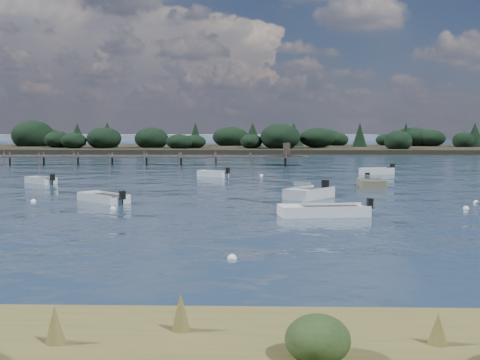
{
  "coord_description": "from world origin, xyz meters",
  "views": [
    {
      "loc": [
        0.38,
        -24.78,
        4.21
      ],
      "look_at": [
        -0.7,
        14.0,
        1.0
      ],
      "focal_mm": 45.0,
      "sensor_mm": 36.0,
      "label": 1
    }
  ],
  "objects_px": {
    "tender_far_grey_b": "(377,172)",
    "jetty": "(76,157)",
    "dinghy_mid_white_a": "(323,213)",
    "tender_far_grey": "(41,182)",
    "dinghy_mid_grey": "(103,199)",
    "dinghy_extra_b": "(371,185)",
    "dinghy_extra_a": "(309,195)",
    "tender_far_white": "(213,175)"
  },
  "relations": [
    {
      "from": "dinghy_mid_white_a",
      "to": "tender_far_grey",
      "type": "height_order",
      "value": "dinghy_mid_white_a"
    },
    {
      "from": "tender_far_grey_b",
      "to": "dinghy_mid_grey",
      "type": "bearing_deg",
      "value": -132.05
    },
    {
      "from": "dinghy_mid_grey",
      "to": "jetty",
      "type": "relative_size",
      "value": 0.06
    },
    {
      "from": "dinghy_mid_grey",
      "to": "dinghy_mid_white_a",
      "type": "bearing_deg",
      "value": -23.89
    },
    {
      "from": "dinghy_extra_a",
      "to": "tender_far_grey_b",
      "type": "bearing_deg",
      "value": 68.13
    },
    {
      "from": "dinghy_extra_b",
      "to": "tender_far_grey_b",
      "type": "relative_size",
      "value": 1.13
    },
    {
      "from": "tender_far_white",
      "to": "dinghy_extra_a",
      "type": "xyz_separation_m",
      "value": [
        7.27,
        -17.44,
        0.03
      ]
    },
    {
      "from": "dinghy_extra_b",
      "to": "tender_far_grey",
      "type": "distance_m",
      "value": 25.83
    },
    {
      "from": "tender_far_white",
      "to": "dinghy_mid_white_a",
      "type": "distance_m",
      "value": 26.2
    },
    {
      "from": "dinghy_mid_white_a",
      "to": "tender_far_grey",
      "type": "bearing_deg",
      "value": 139.33
    },
    {
      "from": "dinghy_mid_grey",
      "to": "tender_far_grey_b",
      "type": "distance_m",
      "value": 30.76
    },
    {
      "from": "jetty",
      "to": "dinghy_extra_b",
      "type": "bearing_deg",
      "value": -42.08
    },
    {
      "from": "dinghy_extra_a",
      "to": "jetty",
      "type": "xyz_separation_m",
      "value": [
        -25.39,
        35.49,
        0.8
      ]
    },
    {
      "from": "dinghy_extra_b",
      "to": "tender_far_grey_b",
      "type": "bearing_deg",
      "value": 76.99
    },
    {
      "from": "dinghy_extra_b",
      "to": "tender_far_white",
      "type": "relative_size",
      "value": 1.34
    },
    {
      "from": "tender_far_white",
      "to": "tender_far_grey",
      "type": "bearing_deg",
      "value": -150.09
    },
    {
      "from": "jetty",
      "to": "dinghy_mid_white_a",
      "type": "bearing_deg",
      "value": -59.54
    },
    {
      "from": "dinghy_extra_a",
      "to": "tender_far_white",
      "type": "bearing_deg",
      "value": 112.63
    },
    {
      "from": "tender_far_grey_b",
      "to": "dinghy_mid_white_a",
      "type": "bearing_deg",
      "value": -106.24
    },
    {
      "from": "dinghy_extra_b",
      "to": "dinghy_extra_a",
      "type": "relative_size",
      "value": 1.11
    },
    {
      "from": "dinghy_mid_grey",
      "to": "dinghy_extra_b",
      "type": "height_order",
      "value": "dinghy_extra_b"
    },
    {
      "from": "dinghy_extra_a",
      "to": "dinghy_mid_white_a",
      "type": "relative_size",
      "value": 0.78
    },
    {
      "from": "dinghy_mid_grey",
      "to": "dinghy_extra_a",
      "type": "xyz_separation_m",
      "value": [
        12.33,
        2.24,
        0.05
      ]
    },
    {
      "from": "dinghy_extra_b",
      "to": "dinghy_mid_white_a",
      "type": "distance_m",
      "value": 16.37
    },
    {
      "from": "tender_far_grey_b",
      "to": "jetty",
      "type": "bearing_deg",
      "value": 156.13
    },
    {
      "from": "dinghy_mid_white_a",
      "to": "tender_far_grey",
      "type": "xyz_separation_m",
      "value": [
        -20.46,
        17.58,
        0.0
      ]
    },
    {
      "from": "dinghy_mid_white_a",
      "to": "tender_far_grey",
      "type": "relative_size",
      "value": 1.62
    },
    {
      "from": "tender_far_grey_b",
      "to": "jetty",
      "type": "height_order",
      "value": "jetty"
    },
    {
      "from": "tender_far_grey_b",
      "to": "dinghy_mid_white_a",
      "type": "xyz_separation_m",
      "value": [
        -8.25,
        -28.31,
        -0.03
      ]
    },
    {
      "from": "tender_far_grey_b",
      "to": "tender_far_grey",
      "type": "xyz_separation_m",
      "value": [
        -28.71,
        -10.73,
        -0.03
      ]
    },
    {
      "from": "dinghy_mid_grey",
      "to": "tender_far_white",
      "type": "height_order",
      "value": "tender_far_white"
    },
    {
      "from": "tender_far_white",
      "to": "tender_far_grey_b",
      "type": "distance_m",
      "value": 15.86
    },
    {
      "from": "dinghy_extra_b",
      "to": "tender_far_white",
      "type": "distance_m",
      "value": 15.86
    },
    {
      "from": "tender_far_grey_b",
      "to": "tender_far_white",
      "type": "bearing_deg",
      "value": -168.53
    },
    {
      "from": "dinghy_extra_b",
      "to": "dinghy_mid_white_a",
      "type": "xyz_separation_m",
      "value": [
        -5.28,
        -15.49,
        -0.02
      ]
    },
    {
      "from": "dinghy_extra_a",
      "to": "jetty",
      "type": "distance_m",
      "value": 43.64
    },
    {
      "from": "dinghy_extra_a",
      "to": "dinghy_mid_white_a",
      "type": "xyz_separation_m",
      "value": [
        0.02,
        -7.72,
        -0.04
      ]
    },
    {
      "from": "dinghy_mid_grey",
      "to": "tender_far_grey",
      "type": "bearing_deg",
      "value": 123.82
    },
    {
      "from": "dinghy_mid_grey",
      "to": "jetty",
      "type": "distance_m",
      "value": 39.93
    },
    {
      "from": "tender_far_grey_b",
      "to": "jetty",
      "type": "distance_m",
      "value": 36.81
    },
    {
      "from": "dinghy_mid_white_a",
      "to": "tender_far_grey",
      "type": "distance_m",
      "value": 26.98
    },
    {
      "from": "dinghy_extra_a",
      "to": "tender_far_grey",
      "type": "relative_size",
      "value": 1.25
    }
  ]
}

